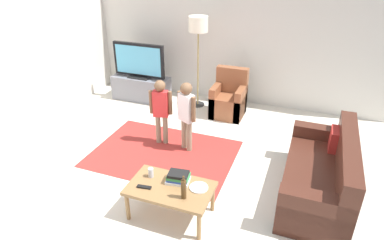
% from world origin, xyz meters
% --- Properties ---
extents(ground, '(7.80, 7.80, 0.00)m').
position_xyz_m(ground, '(0.00, 0.00, 0.00)').
color(ground, beige).
extents(wall_back, '(6.00, 0.12, 2.70)m').
position_xyz_m(wall_back, '(0.00, 3.00, 1.35)').
color(wall_back, silver).
rests_on(wall_back, ground).
extents(area_rug, '(2.20, 1.60, 0.01)m').
position_xyz_m(area_rug, '(-0.46, 0.53, 0.00)').
color(area_rug, '#9E2D28').
rests_on(area_rug, ground).
extents(tv_stand, '(1.20, 0.44, 0.50)m').
position_xyz_m(tv_stand, '(-1.78, 2.30, 0.24)').
color(tv_stand, slate).
rests_on(tv_stand, ground).
extents(tv, '(1.10, 0.28, 0.71)m').
position_xyz_m(tv, '(-1.78, 2.28, 0.85)').
color(tv, black).
rests_on(tv, tv_stand).
extents(couch, '(0.80, 1.80, 0.86)m').
position_xyz_m(couch, '(1.90, 0.35, 0.29)').
color(couch, '#472319').
rests_on(couch, ground).
extents(armchair, '(0.60, 0.60, 0.90)m').
position_xyz_m(armchair, '(0.13, 2.26, 0.30)').
color(armchair, brown).
rests_on(armchair, ground).
extents(floor_lamp, '(0.36, 0.36, 1.78)m').
position_xyz_m(floor_lamp, '(-0.57, 2.45, 1.54)').
color(floor_lamp, '#262626').
rests_on(floor_lamp, ground).
extents(child_near_tv, '(0.36, 0.18, 1.10)m').
position_xyz_m(child_near_tv, '(-0.62, 0.84, 0.66)').
color(child_near_tv, gray).
rests_on(child_near_tv, ground).
extents(child_center, '(0.35, 0.23, 1.14)m').
position_xyz_m(child_center, '(-0.17, 0.80, 0.69)').
color(child_center, gray).
rests_on(child_center, ground).
extents(coffee_table, '(1.00, 0.60, 0.42)m').
position_xyz_m(coffee_table, '(0.21, -0.67, 0.37)').
color(coffee_table, olive).
rests_on(coffee_table, ground).
extents(book_stack, '(0.30, 0.24, 0.13)m').
position_xyz_m(book_stack, '(0.26, -0.54, 0.48)').
color(book_stack, white).
rests_on(book_stack, coffee_table).
extents(bottle, '(0.06, 0.06, 0.30)m').
position_xyz_m(bottle, '(0.43, -0.79, 0.54)').
color(bottle, '#4C3319').
rests_on(bottle, coffee_table).
extents(tv_remote, '(0.17, 0.07, 0.02)m').
position_xyz_m(tv_remote, '(-0.07, -0.79, 0.43)').
color(tv_remote, black).
rests_on(tv_remote, coffee_table).
extents(soda_can, '(0.07, 0.07, 0.12)m').
position_xyz_m(soda_can, '(-0.09, -0.57, 0.48)').
color(soda_can, silver).
rests_on(soda_can, coffee_table).
extents(plate, '(0.22, 0.22, 0.02)m').
position_xyz_m(plate, '(0.53, -0.57, 0.43)').
color(plate, white).
rests_on(plate, coffee_table).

